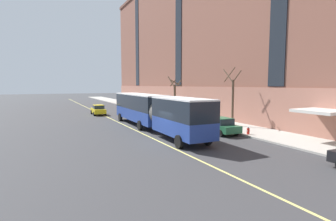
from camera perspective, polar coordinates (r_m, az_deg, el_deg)
ground_plane at (r=21.82m, az=0.83°, el=-6.76°), size 260.00×260.00×0.00m
sidewalk at (r=29.45m, az=14.55°, el=-3.55°), size 4.94×160.00×0.15m
apartment_facade at (r=34.51m, az=30.01°, el=19.27°), size 15.20×110.00×26.52m
city_bus at (r=27.14m, az=-3.43°, el=0.16°), size 3.03×19.66×3.62m
parked_car_green_0 at (r=33.65m, az=1.42°, el=-1.03°), size 2.01×4.28×1.56m
parked_car_green_2 at (r=40.05m, az=-3.42°, el=0.03°), size 1.96×4.43×1.56m
parked_car_green_3 at (r=25.60m, az=11.33°, el=-3.24°), size 2.10×4.39×1.56m
taxi_cab at (r=42.34m, az=-14.94°, el=0.15°), size 2.01×4.53×1.56m
street_tree_mid_block at (r=29.96m, az=13.85°, el=2.74°), size 1.61×1.58×6.53m
street_tree_far_uptown at (r=41.43m, az=1.48°, el=3.37°), size 2.00×1.99×5.84m
fire_hydrant at (r=25.18m, az=17.07°, el=-4.19°), size 0.42×0.24×0.72m
lane_centerline at (r=24.12m, az=-4.42°, el=-5.57°), size 0.16×140.00×0.01m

